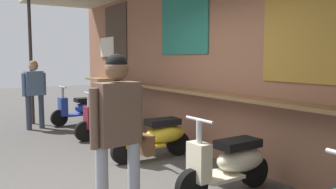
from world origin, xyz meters
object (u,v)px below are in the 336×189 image
object	(u,v)px
shopper_browsing	(34,87)
scooter_blue	(82,108)
scooter_maroon	(112,119)
scooter_yellow	(156,135)
scooter_cream	(230,162)
shopper_with_handbag	(119,124)

from	to	relation	value
shopper_browsing	scooter_blue	bearing A→B (deg)	-95.44
shopper_browsing	scooter_maroon	bearing A→B (deg)	-156.50
scooter_maroon	scooter_yellow	world-z (taller)	same
scooter_blue	scooter_cream	bearing A→B (deg)	86.37
scooter_blue	scooter_maroon	xyz separation A→B (m)	(1.88, 0.00, 0.00)
scooter_maroon	shopper_browsing	bearing A→B (deg)	-58.02
scooter_yellow	shopper_browsing	bearing A→B (deg)	-71.00
scooter_blue	scooter_cream	world-z (taller)	same
scooter_maroon	scooter_cream	distance (m)	3.56
shopper_browsing	shopper_with_handbag	bearing A→B (deg)	167.89
scooter_maroon	shopper_browsing	distance (m)	2.22
scooter_blue	shopper_browsing	xyz separation A→B (m)	(0.06, -1.13, 0.58)
scooter_blue	scooter_yellow	distance (m)	3.68
scooter_yellow	scooter_blue	bearing A→B (deg)	-88.36
shopper_with_handbag	shopper_browsing	xyz separation A→B (m)	(-5.46, 0.35, -0.05)
scooter_yellow	scooter_cream	bearing A→B (deg)	91.64
scooter_maroon	shopper_with_handbag	bearing A→B (deg)	67.84
scooter_cream	shopper_with_handbag	xyz separation A→B (m)	(0.07, -1.49, 0.63)
shopper_with_handbag	shopper_browsing	distance (m)	5.47
scooter_maroon	scooter_cream	xyz separation A→B (m)	(3.56, -0.00, 0.00)
scooter_yellow	shopper_browsing	world-z (taller)	shopper_browsing
scooter_blue	shopper_with_handbag	world-z (taller)	shopper_with_handbag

